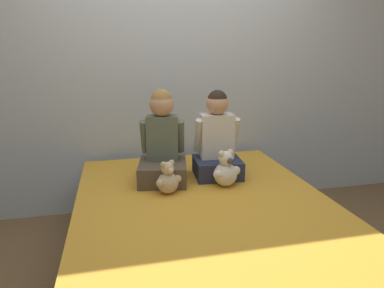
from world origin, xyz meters
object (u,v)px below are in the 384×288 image
object	(u,v)px
bed	(204,238)
child_on_right	(217,142)
teddy_bear_held_by_right_child	(226,171)
child_on_left	(163,146)
teddy_bear_held_by_left_child	(168,180)

from	to	relation	value
bed	child_on_right	distance (m)	0.72
bed	teddy_bear_held_by_right_child	bearing A→B (deg)	46.49
child_on_left	teddy_bear_held_by_right_child	world-z (taller)	child_on_left
child_on_right	teddy_bear_held_by_right_child	size ratio (longest dim) A/B	2.47
bed	child_on_left	world-z (taller)	child_on_left
bed	child_on_left	xyz separation A→B (m)	(-0.20, 0.45, 0.52)
bed	teddy_bear_held_by_right_child	world-z (taller)	teddy_bear_held_by_right_child
teddy_bear_held_by_right_child	teddy_bear_held_by_left_child	bearing A→B (deg)	167.38
child_on_left	teddy_bear_held_by_right_child	distance (m)	0.49
teddy_bear_held_by_left_child	teddy_bear_held_by_right_child	world-z (taller)	teddy_bear_held_by_right_child
teddy_bear_held_by_left_child	bed	bearing A→B (deg)	-63.97
child_on_left	child_on_right	xyz separation A→B (m)	(0.41, -0.00, 0.01)
bed	teddy_bear_held_by_left_child	xyz separation A→B (m)	(-0.21, 0.18, 0.36)
child_on_left	teddy_bear_held_by_left_child	distance (m)	0.31
child_on_right	bed	bearing A→B (deg)	-111.44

